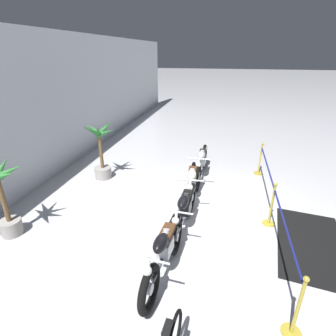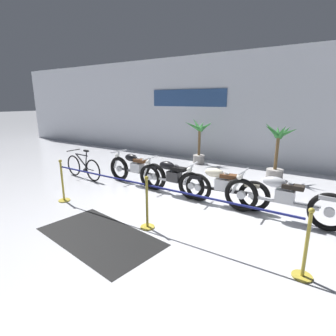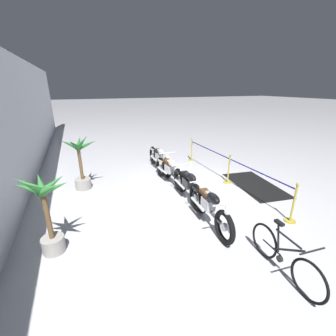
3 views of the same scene
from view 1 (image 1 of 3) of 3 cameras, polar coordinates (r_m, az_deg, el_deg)
name	(u,v)px [view 1 (image 1 of 3)]	position (r m, az deg, el deg)	size (l,w,h in m)	color
ground_plane	(211,215)	(6.47, 9.39, -10.14)	(120.00, 120.00, 0.00)	silver
back_wall	(8,118)	(7.67, -31.55, 9.29)	(28.00, 0.29, 4.20)	silver
motorcycle_black_0	(164,252)	(4.69, -0.87, -17.72)	(2.20, 0.62, 0.95)	black
motorcycle_black_1	(184,210)	(5.72, 3.60, -9.17)	(2.25, 0.62, 0.93)	black
motorcycle_cream_2	(192,183)	(6.87, 5.15, -3.24)	(2.24, 0.62, 0.93)	black
motorcycle_silver_3	(201,163)	(8.08, 7.29, 1.17)	(2.46, 0.62, 0.96)	black
potted_palm_left_of_row	(2,195)	(6.27, -32.47, -5.01)	(1.06, 0.99, 1.80)	gray
potted_palm_right_of_row	(101,150)	(8.08, -14.41, 3.72)	(1.09, 1.11, 1.81)	gray
stanchion_far_left	(281,228)	(5.30, 23.36, -11.86)	(5.43, 0.28, 1.05)	gold
stanchion_mid_left	(271,210)	(6.33, 21.46, -8.60)	(0.28, 0.28, 1.05)	gold
stanchion_mid_right	(260,164)	(8.77, 19.30, 0.92)	(0.28, 0.28, 1.05)	gold
floor_banner	(311,244)	(6.29, 28.63, -14.24)	(2.38, 1.27, 0.01)	black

